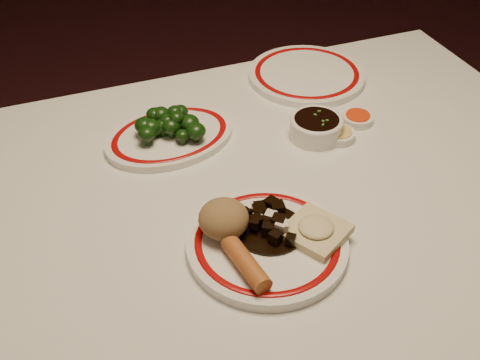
% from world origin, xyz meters
% --- Properties ---
extents(dining_table, '(1.20, 0.90, 0.75)m').
position_xyz_m(dining_table, '(0.00, 0.00, 0.66)').
color(dining_table, white).
rests_on(dining_table, ground).
extents(main_plate, '(0.29, 0.29, 0.02)m').
position_xyz_m(main_plate, '(-0.08, -0.13, 0.76)').
color(main_plate, white).
rests_on(main_plate, dining_table).
extents(rice_mound, '(0.08, 0.08, 0.06)m').
position_xyz_m(rice_mound, '(-0.14, -0.09, 0.80)').
color(rice_mound, olive).
rests_on(rice_mound, main_plate).
extents(spring_roll, '(0.04, 0.11, 0.03)m').
position_xyz_m(spring_roll, '(-0.14, -0.18, 0.78)').
color(spring_roll, '#B2622B').
rests_on(spring_roll, main_plate).
extents(fried_wonton, '(0.12, 0.12, 0.03)m').
position_xyz_m(fried_wonton, '(-0.01, -0.15, 0.78)').
color(fried_wonton, beige).
rests_on(fried_wonton, main_plate).
extents(stirfry_heap, '(0.12, 0.12, 0.03)m').
position_xyz_m(stirfry_heap, '(-0.07, -0.11, 0.78)').
color(stirfry_heap, black).
rests_on(stirfry_heap, main_plate).
extents(broccoli_plate, '(0.29, 0.26, 0.02)m').
position_xyz_m(broccoli_plate, '(-0.15, 0.21, 0.76)').
color(broccoli_plate, white).
rests_on(broccoli_plate, dining_table).
extents(broccoli_pile, '(0.13, 0.11, 0.05)m').
position_xyz_m(broccoli_pile, '(-0.15, 0.21, 0.79)').
color(broccoli_pile, '#23471C').
rests_on(broccoli_pile, broccoli_plate).
extents(soy_bowl, '(0.10, 0.10, 0.04)m').
position_xyz_m(soy_bowl, '(0.13, 0.12, 0.77)').
color(soy_bowl, white).
rests_on(soy_bowl, dining_table).
extents(sweet_sour_dish, '(0.06, 0.06, 0.02)m').
position_xyz_m(sweet_sour_dish, '(0.23, 0.13, 0.76)').
color(sweet_sour_dish, white).
rests_on(sweet_sour_dish, dining_table).
extents(mustard_dish, '(0.06, 0.06, 0.02)m').
position_xyz_m(mustard_dish, '(0.17, 0.09, 0.76)').
color(mustard_dish, white).
rests_on(mustard_dish, dining_table).
extents(far_plate, '(0.34, 0.34, 0.02)m').
position_xyz_m(far_plate, '(0.21, 0.33, 0.76)').
color(far_plate, white).
rests_on(far_plate, dining_table).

